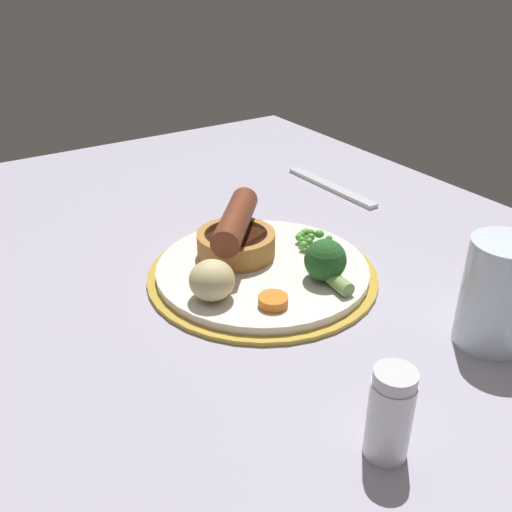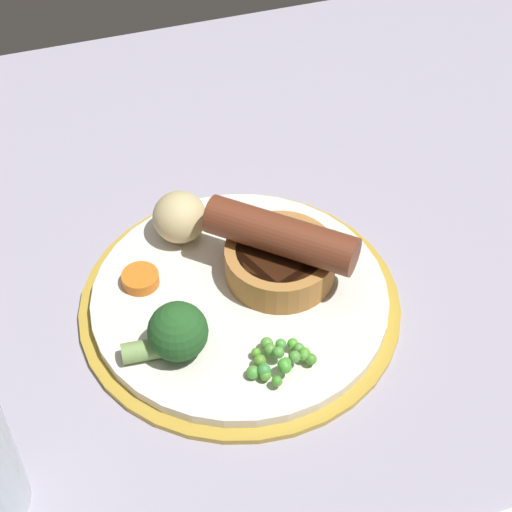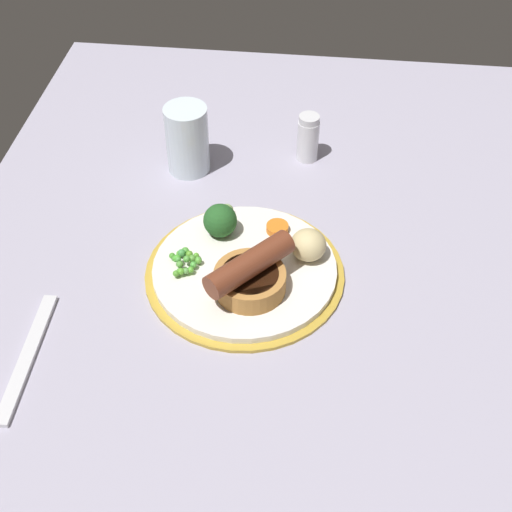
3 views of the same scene
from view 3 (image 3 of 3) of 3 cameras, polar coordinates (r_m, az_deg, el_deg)
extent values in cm
cube|color=#9E99AD|center=(90.71, -0.15, -1.90)|extent=(110.00, 80.00, 3.00)
cylinder|color=#B79333|center=(89.08, -0.91, -1.38)|extent=(24.91, 24.91, 0.50)
cylinder|color=silver|center=(88.76, -0.91, -1.17)|extent=(22.92, 22.92, 1.40)
cylinder|color=#AD7538|center=(84.68, -0.44, -2.02)|extent=(8.65, 8.65, 2.70)
cylinder|color=#33190C|center=(83.81, -0.44, -1.46)|extent=(6.92, 6.92, 0.30)
cylinder|color=brown|center=(82.61, -0.45, -0.66)|extent=(10.80, 10.10, 3.04)
sphere|color=#4C932B|center=(86.96, -6.41, -1.41)|extent=(0.83, 0.83, 0.83)
sphere|color=#51AA31|center=(87.15, -5.25, -1.10)|extent=(0.82, 0.82, 0.82)
sphere|color=#55A339|center=(88.29, -4.64, -0.34)|extent=(0.94, 0.94, 0.94)
sphere|color=green|center=(87.65, -5.03, -0.69)|extent=(0.80, 0.80, 0.80)
sphere|color=#51A03D|center=(87.91, -5.57, -0.25)|extent=(0.88, 0.88, 0.88)
sphere|color=#45942B|center=(89.12, -6.73, 0.02)|extent=(0.78, 0.78, 0.78)
sphere|color=#579644|center=(87.03, -5.63, -1.18)|extent=(0.80, 0.80, 0.80)
sphere|color=#52993A|center=(87.39, -6.12, -0.68)|extent=(0.88, 0.88, 0.88)
sphere|color=green|center=(88.08, -6.33, -0.17)|extent=(0.95, 0.95, 0.95)
sphere|color=#419342|center=(89.40, -5.95, 0.34)|extent=(0.97, 0.97, 0.97)
sphere|color=green|center=(88.13, -6.43, -0.20)|extent=(0.92, 0.92, 0.92)
sphere|color=#58972C|center=(89.37, -5.31, 0.28)|extent=(0.89, 0.89, 0.89)
sphere|color=#4B9B3C|center=(87.94, -6.26, -0.27)|extent=(0.79, 0.79, 0.79)
sphere|color=#539937|center=(88.25, -5.12, -0.20)|extent=(0.93, 0.93, 0.93)
sphere|color=#539D3C|center=(87.08, -6.13, -1.20)|extent=(0.76, 0.76, 0.76)
sphere|color=#52A32C|center=(86.97, -6.03, -1.23)|extent=(0.88, 0.88, 0.88)
sphere|color=#53A030|center=(89.78, -6.08, 0.39)|extent=(0.84, 0.84, 0.84)
sphere|color=#52A02C|center=(89.08, -4.81, 0.01)|extent=(0.70, 0.70, 0.70)
sphere|color=#4C9E38|center=(89.95, -5.68, 0.40)|extent=(1.00, 1.00, 1.00)
sphere|color=#235623|center=(91.31, -2.89, 2.85)|extent=(4.36, 4.36, 4.36)
cylinder|color=#7A9E56|center=(94.22, -2.48, 3.29)|extent=(2.95, 1.75, 1.53)
ellipsoid|color=#CCB77F|center=(88.35, 4.21, 0.89)|extent=(5.32, 5.40, 4.03)
cylinder|color=orange|center=(92.67, 1.72, 2.25)|extent=(3.68, 3.68, 0.99)
cube|color=silver|center=(84.49, -17.80, -7.65)|extent=(18.04, 2.10, 0.60)
cylinder|color=silver|center=(102.98, -5.52, 9.28)|extent=(6.15, 6.15, 10.17)
cylinder|color=silver|center=(105.91, 4.18, 9.21)|extent=(3.15, 3.15, 6.32)
cylinder|color=silver|center=(103.84, 4.28, 10.86)|extent=(2.99, 2.99, 1.00)
camera|label=1|loc=(1.13, 19.05, 25.76)|focal=40.00mm
camera|label=2|loc=(0.90, -32.28, 30.56)|focal=60.00mm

